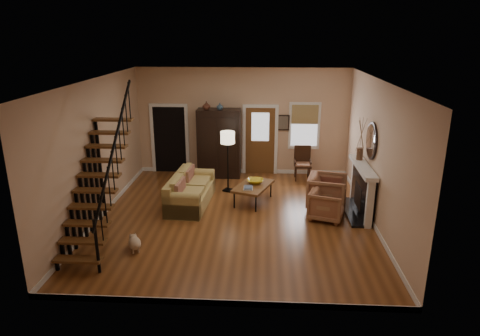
# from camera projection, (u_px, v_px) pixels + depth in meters

# --- Properties ---
(room) EXTENTS (7.00, 7.33, 3.30)m
(room) POSITION_uv_depth(u_px,v_px,m) (224.00, 140.00, 11.61)
(room) COLOR brown
(room) RESTS_ON ground
(staircase) EXTENTS (0.94, 2.80, 3.20)m
(staircase) POSITION_uv_depth(u_px,v_px,m) (96.00, 170.00, 8.80)
(staircase) COLOR brown
(staircase) RESTS_ON ground
(fireplace) EXTENTS (0.33, 1.95, 2.30)m
(fireplace) POSITION_uv_depth(u_px,v_px,m) (364.00, 185.00, 10.45)
(fireplace) COLOR black
(fireplace) RESTS_ON ground
(armoire) EXTENTS (1.30, 0.60, 2.10)m
(armoire) POSITION_uv_depth(u_px,v_px,m) (219.00, 143.00, 13.09)
(armoire) COLOR black
(armoire) RESTS_ON ground
(vase_a) EXTENTS (0.24, 0.24, 0.25)m
(vase_a) POSITION_uv_depth(u_px,v_px,m) (206.00, 106.00, 12.65)
(vase_a) COLOR #4C2619
(vase_a) RESTS_ON armoire
(vase_b) EXTENTS (0.20, 0.20, 0.21)m
(vase_b) POSITION_uv_depth(u_px,v_px,m) (220.00, 106.00, 12.63)
(vase_b) COLOR #334C60
(vase_b) RESTS_ON armoire
(sofa) EXTENTS (1.04, 2.14, 0.78)m
(sofa) POSITION_uv_depth(u_px,v_px,m) (191.00, 190.00, 11.08)
(sofa) COLOR tan
(sofa) RESTS_ON ground
(coffee_table) EXTENTS (1.14, 1.45, 0.49)m
(coffee_table) POSITION_uv_depth(u_px,v_px,m) (253.00, 194.00, 11.25)
(coffee_table) COLOR brown
(coffee_table) RESTS_ON ground
(bowl) EXTENTS (0.43, 0.43, 0.11)m
(bowl) POSITION_uv_depth(u_px,v_px,m) (255.00, 181.00, 11.30)
(bowl) COLOR gold
(bowl) RESTS_ON coffee_table
(books) EXTENTS (0.23, 0.32, 0.06)m
(books) POSITION_uv_depth(u_px,v_px,m) (248.00, 188.00, 10.89)
(books) COLOR beige
(books) RESTS_ON coffee_table
(armchair_left) EXTENTS (1.01, 0.99, 0.73)m
(armchair_left) POSITION_uv_depth(u_px,v_px,m) (327.00, 205.00, 10.23)
(armchair_left) COLOR brown
(armchair_left) RESTS_ON ground
(armchair_right) EXTENTS (1.14, 1.12, 0.87)m
(armchair_right) POSITION_uv_depth(u_px,v_px,m) (327.00, 192.00, 10.85)
(armchair_right) COLOR brown
(armchair_right) RESTS_ON ground
(floor_lamp) EXTENTS (0.52, 0.52, 1.72)m
(floor_lamp) POSITION_uv_depth(u_px,v_px,m) (228.00, 162.00, 11.88)
(floor_lamp) COLOR black
(floor_lamp) RESTS_ON ground
(side_chair) EXTENTS (0.54, 0.54, 1.02)m
(side_chair) POSITION_uv_depth(u_px,v_px,m) (303.00, 163.00, 12.92)
(side_chair) COLOR #311B0F
(side_chair) RESTS_ON ground
(dog) EXTENTS (0.41, 0.49, 0.31)m
(dog) POSITION_uv_depth(u_px,v_px,m) (135.00, 244.00, 8.78)
(dog) COLOR beige
(dog) RESTS_ON ground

